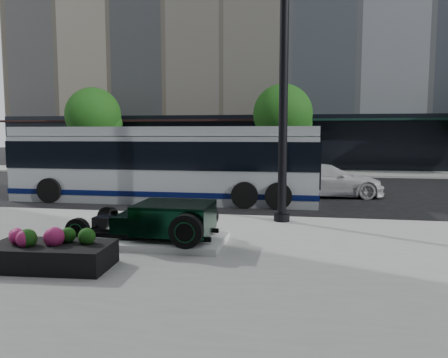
% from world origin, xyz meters
% --- Properties ---
extents(ground, '(120.00, 120.00, 0.00)m').
position_xyz_m(ground, '(0.00, 0.00, 0.00)').
color(ground, black).
rests_on(ground, ground).
extents(sidewalk_near, '(70.00, 17.00, 0.12)m').
position_xyz_m(sidewalk_near, '(0.00, -10.50, 0.06)').
color(sidewalk_near, gray).
rests_on(sidewalk_near, ground).
extents(sidewalk_far, '(70.00, 4.00, 0.12)m').
position_xyz_m(sidewalk_far, '(0.00, 14.00, 0.06)').
color(sidewalk_far, gray).
rests_on(sidewalk_far, ground).
extents(street_trees, '(29.80, 3.80, 5.70)m').
position_xyz_m(street_trees, '(1.15, 13.07, 3.77)').
color(street_trees, black).
rests_on(street_trees, sidewalk_far).
extents(display_plinth, '(3.40, 1.80, 0.15)m').
position_xyz_m(display_plinth, '(-1.23, -5.85, 0.20)').
color(display_plinth, silver).
rests_on(display_plinth, sidewalk_near).
extents(hot_rod, '(3.22, 2.00, 0.81)m').
position_xyz_m(hot_rod, '(-0.90, -5.85, 0.70)').
color(hot_rod, black).
rests_on(hot_rod, display_plinth).
extents(info_plaque, '(0.45, 0.37, 0.31)m').
position_xyz_m(info_plaque, '(-2.78, -7.28, 0.24)').
color(info_plaque, silver).
rests_on(info_plaque, sidewalk_near).
extents(lamppost, '(0.46, 0.46, 8.40)m').
position_xyz_m(lamppost, '(1.65, -2.74, 4.00)').
color(lamppost, black).
rests_on(lamppost, sidewalk_near).
extents(flower_planter, '(2.36, 1.28, 0.74)m').
position_xyz_m(flower_planter, '(-2.51, -8.00, 0.39)').
color(flower_planter, black).
rests_on(flower_planter, sidewalk_near).
extents(transit_bus, '(12.12, 2.88, 2.92)m').
position_xyz_m(transit_bus, '(-3.17, 1.20, 1.49)').
color(transit_bus, '#B5BBBF').
rests_on(transit_bus, ground).
extents(white_sedan, '(5.01, 2.60, 1.39)m').
position_xyz_m(white_sedan, '(3.23, 3.40, 0.69)').
color(white_sedan, silver).
rests_on(white_sedan, ground).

